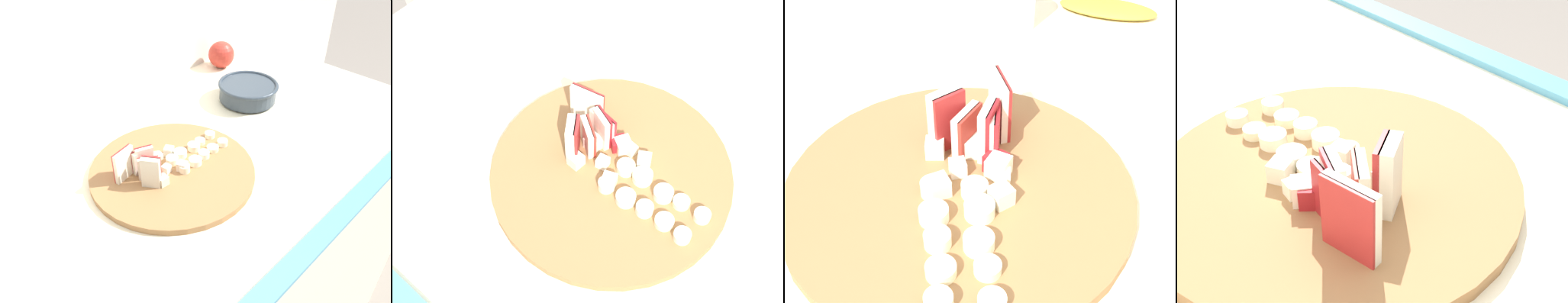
# 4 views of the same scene
# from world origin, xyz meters

# --- Properties ---
(cutting_board) EXTENTS (0.35, 0.35, 0.01)m
(cutting_board) POSITION_xyz_m (-0.11, 0.00, 0.92)
(cutting_board) COLOR olive
(cutting_board) RESTS_ON tiled_countertop
(apple_wedge_fan) EXTENTS (0.09, 0.09, 0.07)m
(apple_wedge_fan) POSITION_xyz_m (-0.17, 0.02, 0.96)
(apple_wedge_fan) COLOR #A32323
(apple_wedge_fan) RESTS_ON cutting_board
(apple_dice_pile) EXTENTS (0.10, 0.09, 0.02)m
(apple_dice_pile) POSITION_xyz_m (-0.12, 0.02, 0.94)
(apple_dice_pile) COLOR beige
(apple_dice_pile) RESTS_ON cutting_board
(banana_slice_rows) EXTENTS (0.15, 0.07, 0.02)m
(banana_slice_rows) POSITION_xyz_m (-0.04, -0.00, 0.93)
(banana_slice_rows) COLOR #F4EAC6
(banana_slice_rows) RESTS_ON cutting_board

